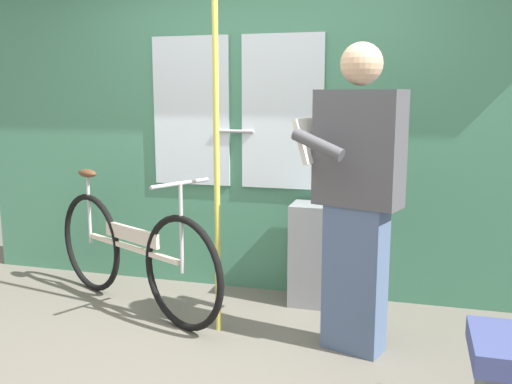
{
  "coord_description": "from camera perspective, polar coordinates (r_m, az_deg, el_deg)",
  "views": [
    {
      "loc": [
        1.08,
        -2.78,
        1.48
      ],
      "look_at": [
        0.14,
        0.54,
        0.87
      ],
      "focal_mm": 39.65,
      "sensor_mm": 36.0,
      "label": 1
    }
  ],
  "objects": [
    {
      "name": "passenger_reading_newspaper",
      "position": [
        3.21,
        10.06,
        -0.12
      ],
      "size": [
        0.63,
        0.57,
        1.75
      ],
      "rotation": [
        0.0,
        0.0,
        2.81
      ],
      "color": "slate",
      "rests_on": "ground_plane"
    },
    {
      "name": "train_door_wall",
      "position": [
        4.17,
        0.68,
        6.51
      ],
      "size": [
        4.69,
        0.28,
        2.35
      ],
      "color": "#427F60",
      "rests_on": "ground_plane"
    },
    {
      "name": "trash_bin_by_wall",
      "position": [
        4.01,
        6.14,
        -6.28
      ],
      "size": [
        0.36,
        0.28,
        0.72
      ],
      "primitive_type": "cube",
      "color": "gray",
      "rests_on": "ground_plane"
    },
    {
      "name": "bicycle_near_door",
      "position": [
        4.0,
        -12.44,
        -6.03
      ],
      "size": [
        1.63,
        0.88,
        0.95
      ],
      "rotation": [
        0.0,
        0.0,
        -0.47
      ],
      "color": "black",
      "rests_on": "ground_plane"
    },
    {
      "name": "ground_plane",
      "position": [
        3.34,
        -5.02,
        -16.72
      ],
      "size": [
        5.69,
        4.08,
        0.04
      ],
      "primitive_type": "cube",
      "color": "#666056"
    },
    {
      "name": "handrail_pole",
      "position": [
        3.4,
        -4.01,
        4.51
      ],
      "size": [
        0.04,
        0.04,
        2.31
      ],
      "primitive_type": "cylinder",
      "color": "#C6C14C",
      "rests_on": "ground_plane"
    }
  ]
}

